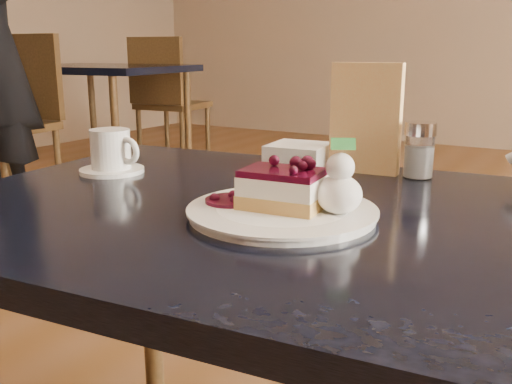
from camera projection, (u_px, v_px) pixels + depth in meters
The scene contains 10 objects.
main_table at pixel (293, 255), 0.84m from camera, with size 1.15×0.82×0.68m.
dessert_plate at pixel (282, 212), 0.78m from camera, with size 0.25×0.25×0.01m, color white.
cheesecake_slice at pixel (282, 189), 0.77m from camera, with size 0.12×0.09×0.05m.
whipped_cream at pixel (339, 194), 0.75m from camera, with size 0.06×0.06×0.05m.
berry_sauce at pixel (231, 201), 0.80m from camera, with size 0.07×0.07×0.01m, color black.
coffee_set at pixel (112, 154), 1.05m from camera, with size 0.13×0.12×0.08m.
menu_card at pixel (366, 119), 1.03m from camera, with size 0.13×0.03×0.20m, color #FFF2AA.
sugar_shaker at pixel (419, 150), 1.00m from camera, with size 0.05×0.05×0.10m.
napkin_stack at pixel (299, 156), 1.10m from camera, with size 0.11×0.11×0.05m, color white.
bg_table_far_left at pixel (106, 174), 3.86m from camera, with size 1.15×1.94×1.29m.
Camera 1 is at (0.47, -0.62, 0.90)m, focal length 40.00 mm.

